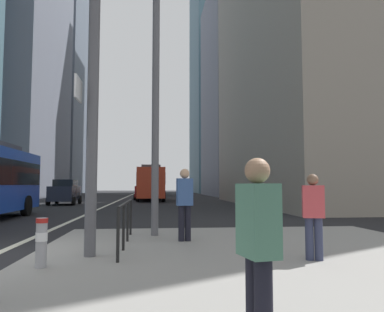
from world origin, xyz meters
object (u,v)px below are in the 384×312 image
at_px(car_receding_far, 144,190).
at_px(pedestrian_far, 313,213).
at_px(car_receding_near, 153,189).
at_px(bollard_right, 41,240).
at_px(pedestrian_walking, 258,245).
at_px(city_bus_red_receding, 151,182).
at_px(city_bus_red_distant, 152,183).
at_px(street_lamp_post, 156,50).
at_px(traffic_signal_gantry, 0,52).
at_px(car_oncoming_mid, 65,192).
at_px(pedestrian_waiting, 185,200).

height_order(car_receding_far, pedestrian_far, car_receding_far).
xyz_separation_m(car_receding_near, bollard_right, (-1.77, -45.00, -0.39)).
bearing_deg(pedestrian_far, pedestrian_walking, -119.35).
xyz_separation_m(car_receding_near, car_receding_far, (-0.87, -11.71, -0.00)).
bearing_deg(city_bus_red_receding, city_bus_red_distant, 90.02).
relative_size(car_receding_near, car_receding_far, 1.01).
xyz_separation_m(car_receding_near, pedestrian_walking, (0.93, -48.53, 0.03)).
distance_m(street_lamp_post, bollard_right, 6.35).
xyz_separation_m(car_receding_near, traffic_signal_gantry, (-2.91, -44.09, 3.09)).
bearing_deg(car_receding_near, city_bus_red_receding, -90.87).
distance_m(traffic_signal_gantry, pedestrian_walking, 6.62).
relative_size(car_receding_far, traffic_signal_gantry, 0.75).
relative_size(car_receding_far, street_lamp_post, 0.56).
distance_m(car_oncoming_mid, pedestrian_waiting, 22.63).
xyz_separation_m(city_bus_red_receding, pedestrian_far, (3.18, -32.04, -0.83)).
bearing_deg(car_oncoming_mid, pedestrian_walking, -74.32).
bearing_deg(bollard_right, city_bus_red_receding, 87.20).
bearing_deg(car_receding_near, car_receding_far, -94.26).
relative_size(traffic_signal_gantry, pedestrian_waiting, 3.41).
bearing_deg(car_receding_near, pedestrian_walking, -88.90).
bearing_deg(pedestrian_waiting, city_bus_red_receding, 92.01).
distance_m(city_bus_red_receding, street_lamp_post, 28.53).
bearing_deg(pedestrian_walking, car_receding_far, 92.80).
height_order(city_bus_red_distant, pedestrian_far, city_bus_red_distant).
bearing_deg(city_bus_red_distant, car_oncoming_mid, -102.11).
xyz_separation_m(city_bus_red_receding, bollard_right, (-1.57, -32.17, -1.23)).
distance_m(car_receding_far, pedestrian_walking, 36.86).
xyz_separation_m(car_receding_far, street_lamp_post, (0.99, -29.44, 4.29)).
bearing_deg(car_receding_far, pedestrian_walking, -87.20).
bearing_deg(traffic_signal_gantry, pedestrian_far, -7.56).
height_order(city_bus_red_distant, pedestrian_walking, city_bus_red_distant).
height_order(city_bus_red_distant, pedestrian_waiting, city_bus_red_distant).
relative_size(car_receding_near, pedestrian_waiting, 2.60).
bearing_deg(bollard_right, street_lamp_post, 63.93).
xyz_separation_m(traffic_signal_gantry, pedestrian_waiting, (3.75, 1.81, -2.94)).
distance_m(street_lamp_post, pedestrian_walking, 8.56).
distance_m(city_bus_red_receding, car_receding_far, 1.56).
xyz_separation_m(car_receding_far, pedestrian_walking, (1.80, -36.82, 0.03)).
relative_size(bollard_right, pedestrian_far, 0.52).
distance_m(city_bus_red_distant, pedestrian_far, 54.74).
bearing_deg(bollard_right, car_receding_near, 87.75).
height_order(car_oncoming_mid, pedestrian_walking, car_oncoming_mid).
bearing_deg(pedestrian_waiting, bollard_right, -133.74).
xyz_separation_m(car_oncoming_mid, traffic_signal_gantry, (3.89, -23.11, 3.09)).
height_order(city_bus_red_receding, city_bus_red_distant, same).
bearing_deg(bollard_right, pedestrian_far, 1.57).
bearing_deg(pedestrian_waiting, pedestrian_far, -50.35).
relative_size(city_bus_red_receding, pedestrian_walking, 7.15).
height_order(pedestrian_walking, pedestrian_far, pedestrian_walking).
height_order(car_receding_far, bollard_right, car_receding_far).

